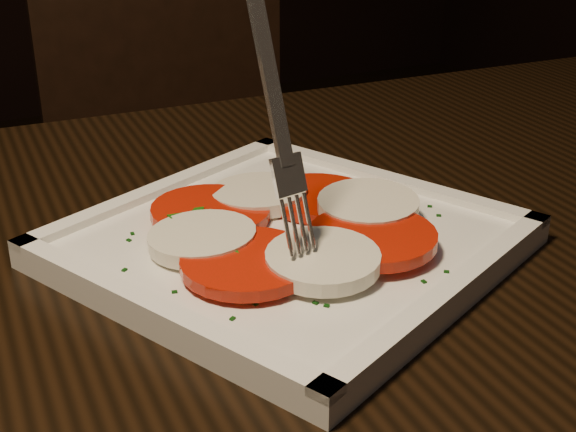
# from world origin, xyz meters

# --- Properties ---
(table) EXTENTS (1.24, 0.85, 0.75)m
(table) POSITION_xyz_m (0.22, 0.13, 0.65)
(table) COLOR black
(table) RESTS_ON ground
(chair) EXTENTS (0.45, 0.45, 0.93)m
(chair) POSITION_xyz_m (0.39, 0.92, 0.53)
(chair) COLOR black
(chair) RESTS_ON ground
(plate) EXTENTS (0.36, 0.36, 0.01)m
(plate) POSITION_xyz_m (0.21, 0.16, 0.76)
(plate) COLOR white
(plate) RESTS_ON table
(caprese_salad) EXTENTS (0.24, 0.20, 0.02)m
(caprese_salad) POSITION_xyz_m (0.21, 0.16, 0.77)
(caprese_salad) COLOR red
(caprese_salad) RESTS_ON plate
(fork) EXTENTS (0.04, 0.07, 0.19)m
(fork) POSITION_xyz_m (0.18, 0.14, 0.88)
(fork) COLOR white
(fork) RESTS_ON caprese_salad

